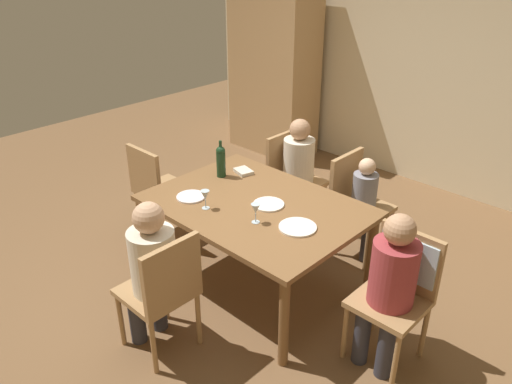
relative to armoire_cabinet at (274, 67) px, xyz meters
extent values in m
plane|color=brown|center=(1.92, -2.34, -1.10)|extent=(10.00, 10.00, 0.00)
cube|color=beige|center=(1.92, 0.45, 0.25)|extent=(6.40, 0.12, 2.70)
cube|color=tan|center=(0.00, 0.00, -0.05)|extent=(1.10, 0.56, 2.10)
cube|color=brown|center=(1.92, -2.34, -0.36)|extent=(1.63, 1.18, 0.04)
cylinder|color=brown|center=(1.17, -2.86, -0.74)|extent=(0.07, 0.07, 0.71)
cylinder|color=brown|center=(2.66, -2.86, -0.74)|extent=(0.07, 0.07, 0.71)
cylinder|color=brown|center=(1.17, -1.82, -0.74)|extent=(0.07, 0.07, 0.71)
cylinder|color=brown|center=(2.66, -1.82, -0.74)|extent=(0.07, 0.07, 0.71)
cylinder|color=#A87F51|center=(1.73, -3.50, -0.88)|extent=(0.04, 0.04, 0.44)
cylinder|color=#A87F51|center=(1.73, -3.12, -0.88)|extent=(0.04, 0.04, 0.44)
cylinder|color=#A87F51|center=(2.11, -3.50, -0.88)|extent=(0.04, 0.04, 0.44)
cylinder|color=#A87F51|center=(2.11, -3.12, -0.88)|extent=(0.04, 0.04, 0.44)
cube|color=#A87F51|center=(1.92, -3.31, -0.64)|extent=(0.44, 0.44, 0.04)
cube|color=#A87F51|center=(2.12, -3.31, -0.40)|extent=(0.04, 0.44, 0.44)
cylinder|color=#A87F51|center=(1.74, -1.18, -0.88)|extent=(0.04, 0.04, 0.44)
cylinder|color=#A87F51|center=(1.74, -1.56, -0.88)|extent=(0.04, 0.04, 0.44)
cylinder|color=#A87F51|center=(1.36, -1.18, -0.88)|extent=(0.04, 0.04, 0.44)
cylinder|color=#A87F51|center=(1.36, -1.56, -0.88)|extent=(0.04, 0.04, 0.44)
cube|color=#A87F51|center=(1.55, -1.37, -0.64)|extent=(0.44, 0.44, 0.04)
cube|color=#A87F51|center=(1.35, -1.37, -0.40)|extent=(0.04, 0.44, 0.44)
cylinder|color=#A87F51|center=(3.30, -2.53, -0.88)|extent=(0.04, 0.04, 0.44)
cylinder|color=#A87F51|center=(2.92, -2.53, -0.88)|extent=(0.04, 0.04, 0.44)
cylinder|color=#A87F51|center=(3.30, -2.15, -0.88)|extent=(0.04, 0.04, 0.44)
cylinder|color=#A87F51|center=(2.92, -2.15, -0.88)|extent=(0.04, 0.04, 0.44)
cube|color=#A87F51|center=(3.11, -2.34, -0.64)|extent=(0.44, 0.44, 0.04)
cube|color=#A87F51|center=(3.11, -2.14, -0.40)|extent=(0.44, 0.04, 0.44)
cube|color=#ADC6D6|center=(3.11, -2.14, -0.38)|extent=(0.40, 0.07, 0.31)
cylinder|color=#A87F51|center=(2.47, -1.18, -0.88)|extent=(0.04, 0.04, 0.44)
cylinder|color=#A87F51|center=(2.47, -1.56, -0.88)|extent=(0.04, 0.04, 0.44)
cylinder|color=#A87F51|center=(2.09, -1.18, -0.88)|extent=(0.04, 0.04, 0.44)
cylinder|color=#A87F51|center=(2.09, -1.56, -0.88)|extent=(0.04, 0.04, 0.44)
cube|color=#A87F51|center=(2.28, -1.37, -0.64)|extent=(0.44, 0.44, 0.04)
cube|color=#A87F51|center=(2.08, -1.37, -0.40)|extent=(0.04, 0.44, 0.44)
cylinder|color=#A87F51|center=(0.53, -2.15, -0.88)|extent=(0.04, 0.04, 0.44)
cylinder|color=#A87F51|center=(0.91, -2.15, -0.88)|extent=(0.04, 0.04, 0.44)
cylinder|color=#A87F51|center=(0.53, -2.53, -0.88)|extent=(0.04, 0.04, 0.44)
cylinder|color=#A87F51|center=(0.91, -2.53, -0.88)|extent=(0.04, 0.04, 0.44)
cube|color=#A87F51|center=(0.72, -2.34, -0.64)|extent=(0.44, 0.44, 0.04)
cube|color=#A87F51|center=(0.72, -2.54, -0.40)|extent=(0.44, 0.04, 0.44)
cylinder|color=#33333D|center=(1.77, -3.40, -0.87)|extent=(0.11, 0.11, 0.46)
cylinder|color=#33333D|center=(1.77, -3.22, -0.87)|extent=(0.11, 0.11, 0.46)
cylinder|color=beige|center=(1.92, -3.31, -0.40)|extent=(0.31, 0.31, 0.47)
sphere|color=tan|center=(1.92, -3.31, -0.07)|extent=(0.20, 0.20, 0.20)
cylinder|color=#33333D|center=(1.69, -1.28, -0.87)|extent=(0.11, 0.11, 0.46)
cylinder|color=#33333D|center=(1.69, -1.46, -0.87)|extent=(0.11, 0.11, 0.46)
cylinder|color=beige|center=(1.55, -1.37, -0.41)|extent=(0.29, 0.29, 0.45)
sphere|color=tan|center=(1.55, -1.37, -0.09)|extent=(0.20, 0.20, 0.20)
cylinder|color=#33333D|center=(3.20, -2.48, -0.87)|extent=(0.11, 0.11, 0.46)
cylinder|color=#33333D|center=(3.02, -2.48, -0.87)|extent=(0.11, 0.11, 0.46)
cylinder|color=#9E383D|center=(3.11, -2.34, -0.41)|extent=(0.30, 0.30, 0.46)
sphere|color=tan|center=(3.11, -2.34, -0.08)|extent=(0.20, 0.20, 0.20)
cylinder|color=#33333D|center=(2.38, -1.31, -0.87)|extent=(0.08, 0.08, 0.46)
cylinder|color=#33333D|center=(2.38, -1.43, -0.87)|extent=(0.08, 0.08, 0.46)
cylinder|color=gray|center=(2.28, -1.37, -0.47)|extent=(0.22, 0.22, 0.33)
sphere|color=beige|center=(2.28, -1.37, -0.23)|extent=(0.14, 0.14, 0.14)
cylinder|color=#19381E|center=(1.36, -2.19, -0.24)|extent=(0.08, 0.08, 0.22)
sphere|color=#19381E|center=(1.36, -2.19, -0.11)|extent=(0.08, 0.08, 0.08)
cylinder|color=#19381E|center=(1.36, -2.19, -0.06)|extent=(0.03, 0.03, 0.08)
cylinder|color=silver|center=(2.11, -2.55, -0.34)|extent=(0.06, 0.06, 0.00)
cylinder|color=silver|center=(2.11, -2.55, -0.31)|extent=(0.01, 0.01, 0.07)
cone|color=silver|center=(2.11, -2.55, -0.23)|extent=(0.07, 0.07, 0.07)
cylinder|color=silver|center=(1.69, -2.66, -0.34)|extent=(0.06, 0.06, 0.00)
cylinder|color=silver|center=(1.69, -2.66, -0.31)|extent=(0.01, 0.01, 0.07)
cone|color=silver|center=(1.69, -2.66, -0.23)|extent=(0.07, 0.07, 0.07)
cylinder|color=white|center=(1.48, -2.62, -0.34)|extent=(0.23, 0.23, 0.01)
cylinder|color=white|center=(2.00, -2.29, -0.34)|extent=(0.24, 0.24, 0.01)
cylinder|color=white|center=(2.38, -2.40, -0.34)|extent=(0.27, 0.27, 0.01)
cube|color=beige|center=(1.45, -2.01, -0.33)|extent=(0.19, 0.16, 0.03)
camera|label=1|loc=(4.28, -4.82, 1.50)|focal=35.43mm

